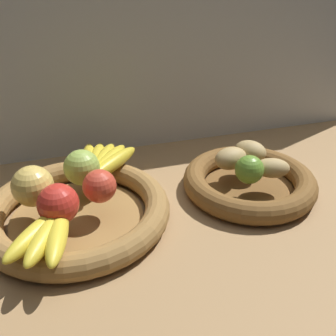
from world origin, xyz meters
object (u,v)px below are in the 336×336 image
Objects in this scene: banana_bunch_back at (101,162)px; potato_small at (272,168)px; apple_red_front at (58,204)px; lime_near at (249,170)px; fruit_bowl_right at (249,182)px; apple_red_right at (100,186)px; banana_bunch_front at (47,233)px; potato_oblong at (231,158)px; fruit_bowl_left at (77,211)px; potato_back at (250,152)px; apple_green_back at (82,167)px; apple_golden_left at (33,185)px.

potato_small is (34.37, -14.22, 0.43)cm from banana_bunch_back.
lime_near is (38.42, 2.22, -0.67)cm from apple_red_front.
lime_near is at bearing -123.69° from fruit_bowl_right.
banana_bunch_front is (-10.14, -9.62, -1.59)cm from apple_red_right.
apple_red_front is 0.44× the size of banana_bunch_front.
fruit_bowl_left is at bearing -175.35° from potato_oblong.
potato_small is (1.20, -7.59, -0.42)cm from potato_back.
apple_green_back is at bearing 177.70° from potato_back.
apple_red_right reaches higher than potato_small.
banana_bunch_front is (-5.33, -11.26, 4.32)cm from fruit_bowl_left.
apple_green_back is 32.23cm from potato_oblong.
potato_back reaches higher than potato_small.
potato_small is (41.16, -3.20, 4.73)cm from fruit_bowl_left.
lime_near is (35.38, -3.87, 5.66)cm from fruit_bowl_left.
fruit_bowl_left is 5.70× the size of apple_red_right.
banana_bunch_back is at bearing 157.52° from potato_small.
apple_red_right is 0.83× the size of apple_golden_left.
lime_near is (-2.58, -3.87, 5.64)cm from fruit_bowl_right.
fruit_bowl_right is 4.02× the size of apple_red_front.
banana_bunch_back is (4.48, 5.11, -2.07)cm from apple_green_back.
apple_red_right is at bearing 177.55° from potato_small.
apple_green_back is at bearing -131.23° from banana_bunch_back.
potato_back is 7.69cm from potato_small.
fruit_bowl_left is 9.29cm from apple_red_front.
potato_oblong is at bearing 13.37° from apple_red_front.
banana_bunch_front is at bearing -160.93° from potato_back.
lime_near reaches higher than banana_bunch_front.
potato_oblong is 6.77cm from lime_near.
fruit_bowl_left is 8.99cm from apple_green_back.
apple_green_back is at bearing 174.45° from potato_oblong.
potato_small is (3.20, -3.20, 4.72)cm from fruit_bowl_right.
apple_green_back is at bearing 66.00° from apple_red_front.
apple_red_right is 35.67cm from potato_back.
fruit_bowl_right is at bearing -1.80° from apple_golden_left.
apple_red_right is 12.47cm from apple_golden_left.
apple_green_back is (9.57, 4.49, -0.22)cm from apple_golden_left.
fruit_bowl_right is 33.34cm from banana_bunch_back.
apple_green_back is at bearing 68.66° from fruit_bowl_left.
apple_red_front reaches higher than apple_red_right.
apple_golden_left reaches higher than banana_bunch_front.
apple_green_back is 0.96× the size of potato_oblong.
lime_near reaches higher than fruit_bowl_left.
fruit_bowl_left is at bearing 175.56° from potato_small.
potato_small is at bearing -81.03° from potato_back.
potato_oblong is at bearing -5.55° from apple_green_back.
apple_red_front is at bearing -150.45° from apple_red_right.
potato_back reaches higher than banana_bunch_front.
potato_back is at bearing 19.07° from banana_bunch_front.
fruit_bowl_right is 6.81cm from potato_oblong.
apple_red_front is 0.97× the size of potato_small.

